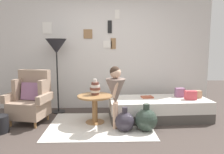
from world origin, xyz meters
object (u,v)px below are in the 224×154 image
book_on_daybed (147,97)px  demijohn_near (125,121)px  daybed (158,109)px  side_table (95,103)px  floor_lamp (56,49)px  magazine_basket (0,124)px  armchair (31,99)px  vase_striped (95,88)px  person_child (115,89)px  demijohn_far (146,120)px

book_on_daybed → demijohn_near: (-0.51, -0.70, -0.25)m
daybed → side_table: (-1.24, -0.21, 0.18)m
daybed → side_table: side_table is taller
daybed → side_table: bearing=-170.6°
floor_lamp → book_on_daybed: floor_lamp is taller
book_on_daybed → magazine_basket: (-2.56, -0.70, -0.28)m
armchair → vase_striped: size_ratio=3.30×
person_child → demijohn_far: bearing=-15.4°
person_child → vase_striped: bearing=137.2°
vase_striped → floor_lamp: floor_lamp is taller
vase_striped → person_child: person_child is taller
vase_striped → magazine_basket: 1.69m
demijohn_far → book_on_daybed: bearing=78.0°
demijohn_far → magazine_basket: 2.41m
side_table → armchair: bearing=175.6°
armchair → floor_lamp: bearing=58.3°
side_table → demijohn_near: side_table is taller
daybed → vase_striped: bearing=-173.2°
armchair → demijohn_far: (2.07, -0.51, -0.25)m
vase_striped → person_child: size_ratio=0.27×
floor_lamp → demijohn_near: floor_lamp is taller
side_table → floor_lamp: (-0.82, 0.69, 0.99)m
person_child → demijohn_far: person_child is taller
demijohn_far → daybed: bearing=59.8°
daybed → side_table: size_ratio=3.07×
side_table → person_child: (0.37, -0.28, 0.30)m
person_child → book_on_daybed: (0.65, 0.56, -0.27)m
vase_striped → floor_lamp: bearing=142.9°
vase_striped → demijohn_far: bearing=-28.6°
daybed → magazine_basket: daybed is taller
armchair → person_child: size_ratio=0.90×
daybed → book_on_daybed: (-0.21, 0.08, 0.22)m
daybed → demijohn_far: (-0.36, -0.62, -0.01)m
demijohn_near → magazine_basket: (-2.05, -0.00, -0.03)m
daybed → magazine_basket: (-2.77, -0.63, -0.06)m
magazine_basket → demijohn_near: bearing=0.0°
floor_lamp → person_child: 1.68m
side_table → demijohn_near: 0.70m
daybed → demijohn_near: demijohn_near is taller
vase_striped → demijohn_near: size_ratio=0.72×
floor_lamp → side_table: bearing=-39.8°
floor_lamp → person_child: bearing=-38.9°
demijohn_far → magazine_basket: demijohn_far is taller
floor_lamp → demijohn_far: bearing=-33.0°
magazine_basket → floor_lamp: bearing=57.2°
side_table → book_on_daybed: side_table is taller
floor_lamp → demijohn_far: size_ratio=3.40×
person_child → demijohn_far: 0.72m
demijohn_near → magazine_basket: demijohn_near is taller
daybed → person_child: 1.10m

